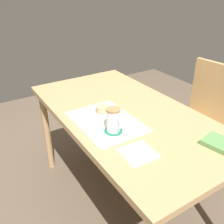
# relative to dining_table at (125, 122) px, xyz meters

# --- Properties ---
(ground_plane) EXTENTS (4.40, 4.40, 0.02)m
(ground_plane) POSITION_rel_dining_table_xyz_m (0.00, 0.00, -0.67)
(ground_plane) COLOR brown
(dining_table) EXTENTS (1.39, 0.74, 0.74)m
(dining_table) POSITION_rel_dining_table_xyz_m (0.00, 0.00, 0.00)
(dining_table) COLOR tan
(dining_table) RESTS_ON ground_plane
(wooden_chair) EXTENTS (0.46, 0.46, 0.91)m
(wooden_chair) POSITION_rel_dining_table_xyz_m (0.03, 0.71, -0.17)
(wooden_chair) COLOR tan
(wooden_chair) RESTS_ON ground_plane
(placemat) EXTENTS (0.44, 0.32, 0.00)m
(placemat) POSITION_rel_dining_table_xyz_m (0.04, -0.16, 0.08)
(placemat) COLOR silver
(placemat) RESTS_ON dining_table
(pastry_plate) EXTENTS (0.17, 0.17, 0.01)m
(pastry_plate) POSITION_rel_dining_table_xyz_m (-0.04, -0.14, 0.09)
(pastry_plate) COLOR white
(pastry_plate) RESTS_ON placemat
(pastry) EXTENTS (0.08, 0.08, 0.04)m
(pastry) POSITION_rel_dining_table_xyz_m (-0.04, -0.14, 0.11)
(pastry) COLOR tan
(pastry) RESTS_ON pastry_plate
(coffee_coaster) EXTENTS (0.10, 0.10, 0.00)m
(coffee_coaster) POSITION_rel_dining_table_xyz_m (0.15, -0.18, 0.08)
(coffee_coaster) COLOR #196B4C
(coffee_coaster) RESTS_ON placemat
(coffee_mug) EXTENTS (0.11, 0.07, 0.13)m
(coffee_mug) POSITION_rel_dining_table_xyz_m (0.16, -0.18, 0.15)
(coffee_mug) COLOR white
(coffee_mug) RESTS_ON coffee_coaster
(teaspoon) EXTENTS (0.13, 0.03, 0.01)m
(teaspoon) POSITION_rel_dining_table_xyz_m (-0.04, -0.28, 0.09)
(teaspoon) COLOR silver
(teaspoon) RESTS_ON placemat
(paper_napkin) EXTENTS (0.16, 0.16, 0.00)m
(paper_napkin) POSITION_rel_dining_table_xyz_m (0.37, -0.18, 0.08)
(paper_napkin) COLOR white
(paper_napkin) RESTS_ON dining_table
(small_book) EXTENTS (0.20, 0.16, 0.02)m
(small_book) POSITION_rel_dining_table_xyz_m (0.55, 0.19, 0.09)
(small_book) COLOR #598C4C
(small_book) RESTS_ON dining_table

